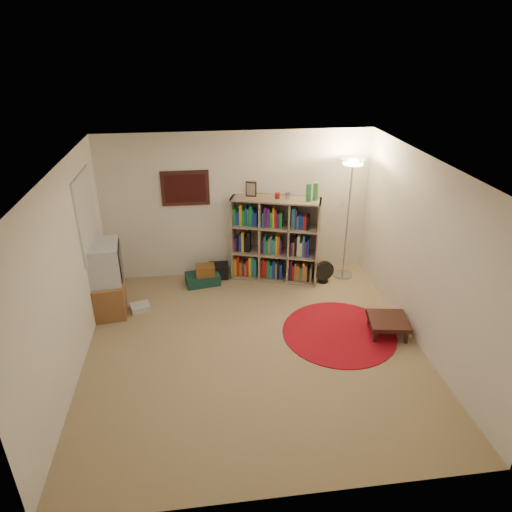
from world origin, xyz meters
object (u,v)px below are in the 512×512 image
(bookshelf, at_px, (274,241))
(floor_fan, at_px, (324,272))
(floor_lamp, at_px, (351,181))
(side_table, at_px, (388,321))
(tv_stand, at_px, (104,279))
(suitcase, at_px, (203,279))

(bookshelf, distance_m, floor_fan, 1.01)
(floor_lamp, distance_m, side_table, 2.34)
(tv_stand, height_order, suitcase, tv_stand)
(tv_stand, distance_m, side_table, 4.21)
(bookshelf, bearing_deg, tv_stand, -146.97)
(floor_lamp, bearing_deg, floor_fan, -155.78)
(floor_lamp, xyz_separation_m, suitcase, (-2.46, 0.04, -1.64))
(floor_fan, relative_size, tv_stand, 0.35)
(tv_stand, bearing_deg, suitcase, 17.15)
(bookshelf, distance_m, tv_stand, 2.80)
(bookshelf, height_order, tv_stand, bookshelf)
(suitcase, height_order, side_table, side_table)
(floor_fan, bearing_deg, bookshelf, 151.44)
(tv_stand, bearing_deg, floor_fan, 0.20)
(floor_fan, height_order, side_table, floor_fan)
(suitcase, bearing_deg, floor_lamp, -9.74)
(bookshelf, bearing_deg, suitcase, -158.88)
(tv_stand, distance_m, suitcase, 1.67)
(bookshelf, height_order, floor_lamp, floor_lamp)
(floor_fan, xyz_separation_m, side_table, (0.51, -1.59, 0.01))
(floor_fan, distance_m, side_table, 1.66)
(floor_fan, bearing_deg, tv_stand, 177.16)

